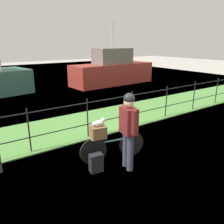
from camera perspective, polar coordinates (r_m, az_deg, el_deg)
name	(u,v)px	position (r m, az deg, el deg)	size (l,w,h in m)	color
ground_plane	(155,155)	(5.74, 10.85, -10.56)	(60.00, 60.00, 0.00)	#B2ADA3
grass_strip	(94,122)	(7.84, -4.47, -2.44)	(27.00, 2.40, 0.03)	#569342
harbor_water	(28,86)	(15.10, -20.42, 6.09)	(30.00, 30.00, 0.00)	slate
iron_fence	(111,111)	(6.82, -0.22, 0.33)	(18.04, 0.04, 1.15)	black
bicycle_main	(112,147)	(5.27, 0.09, -8.83)	(1.57, 0.37, 0.62)	black
wooden_crate	(98,132)	(4.98, -3.55, -5.08)	(0.32, 0.29, 0.27)	brown
terrier_dog	(99,123)	(4.91, -3.33, -2.74)	(0.32, 0.19, 0.18)	silver
cyclist_person	(128,125)	(4.70, 4.19, -3.31)	(0.34, 0.53, 1.68)	#383D51
backpack_on_paving	(96,163)	(4.92, -4.05, -12.71)	(0.28, 0.18, 0.40)	black
moored_boat_mid	(113,71)	(14.97, 0.15, 10.44)	(5.74, 2.12, 3.88)	#9E3328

